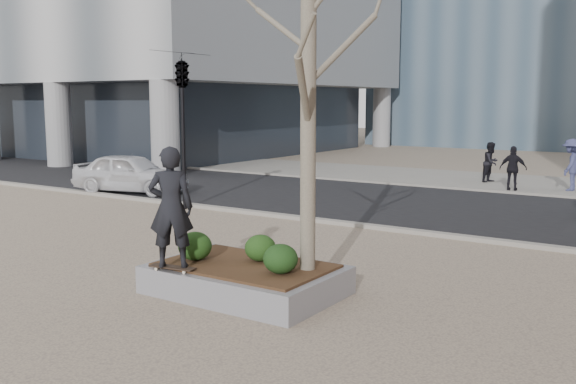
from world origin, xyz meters
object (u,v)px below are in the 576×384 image
Objects in this scene: planter at (246,280)px; skateboarder at (171,207)px; skateboard at (172,269)px; police_car at (130,173)px.

planter is 1.72m from skateboarder.
planter is at bearing 38.28° from skateboard.
skateboarder reaches higher than planter.
skateboard is 12.34m from police_car.
skateboarder is 0.48× the size of police_car.
police_car is at bearing 130.30° from skateboard.
planter is 3.85× the size of skateboard.
skateboarder reaches higher than police_car.
skateboarder is (-0.00, 0.00, 0.99)m from skateboard.
skateboarder is at bearing -144.33° from police_car.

